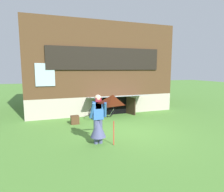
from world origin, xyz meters
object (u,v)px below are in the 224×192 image
(kite, at_px, (113,108))
(bicycle_black, at_px, (102,112))
(wooden_crate, at_px, (75,120))
(person, at_px, (98,123))

(kite, xyz_separation_m, bicycle_black, (0.75, 3.77, -0.97))
(bicycle_black, relative_size, wooden_crate, 3.95)
(kite, bearing_deg, wooden_crate, 102.64)
(bicycle_black, bearing_deg, person, -124.71)
(person, distance_m, bicycle_black, 3.41)
(kite, distance_m, bicycle_black, 3.97)
(person, xyz_separation_m, kite, (0.33, -0.56, 0.61))
(person, height_order, bicycle_black, person)
(wooden_crate, bearing_deg, bicycle_black, 21.89)
(person, bearing_deg, kite, -57.02)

